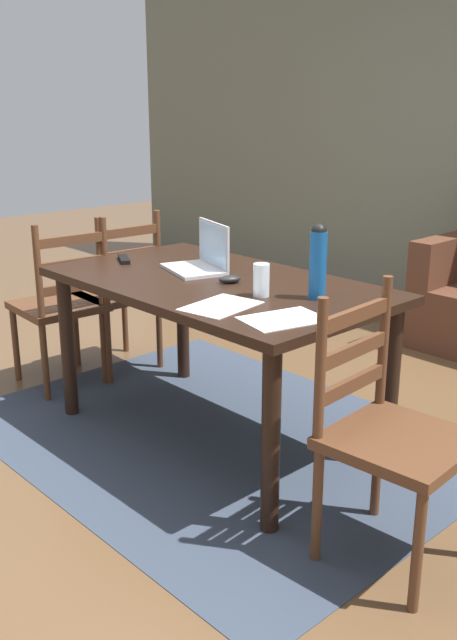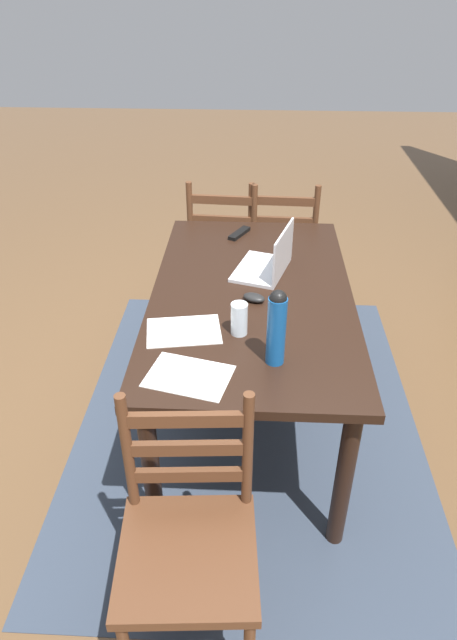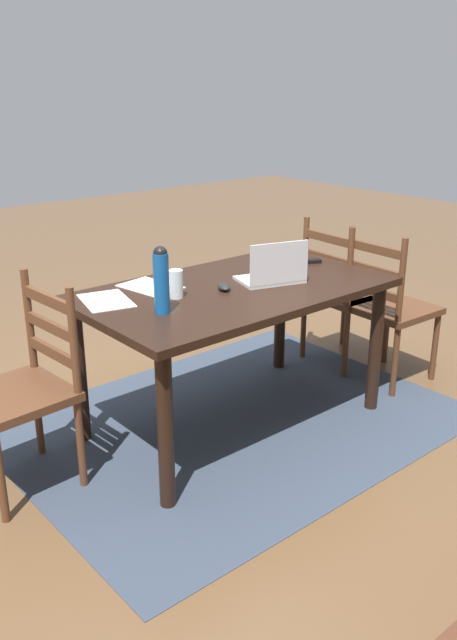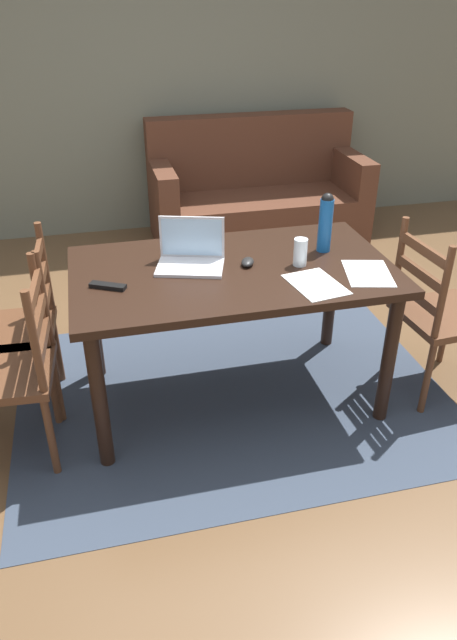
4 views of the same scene
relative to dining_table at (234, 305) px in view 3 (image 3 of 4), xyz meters
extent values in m
plane|color=brown|center=(0.00, 0.00, -0.67)|extent=(14.00, 14.00, 0.00)
cube|color=#333D4C|center=(0.00, 0.00, -0.67)|extent=(2.31, 1.74, 0.01)
cube|color=black|center=(0.00, 0.00, 0.08)|extent=(1.57, 0.90, 0.04)
cylinder|color=black|center=(-0.70, -0.37, -0.31)|extent=(0.07, 0.07, 0.73)
cylinder|color=black|center=(0.70, -0.37, -0.31)|extent=(0.07, 0.07, 0.73)
cylinder|color=black|center=(-0.70, 0.37, -0.31)|extent=(0.07, 0.07, 0.73)
cylinder|color=black|center=(0.70, 0.37, -0.31)|extent=(0.07, 0.07, 0.73)
cube|color=#56331E|center=(-1.11, 0.18, -0.22)|extent=(0.46, 0.46, 0.04)
cylinder|color=#56331E|center=(-1.31, 0.00, -0.46)|extent=(0.04, 0.04, 0.43)
cylinder|color=#56331E|center=(-1.30, 0.38, -0.46)|extent=(0.04, 0.04, 0.43)
cylinder|color=#56331E|center=(-0.93, -0.02, -0.46)|extent=(0.04, 0.04, 0.43)
cylinder|color=#56331E|center=(-0.92, 0.36, -0.46)|extent=(0.04, 0.04, 0.43)
cylinder|color=#56331E|center=(-0.92, -0.02, 0.03)|extent=(0.04, 0.04, 0.50)
cylinder|color=#56331E|center=(-0.91, 0.36, 0.03)|extent=(0.04, 0.04, 0.50)
cube|color=#56331E|center=(-0.91, 0.17, -0.07)|extent=(0.04, 0.36, 0.05)
cube|color=#56331E|center=(-0.91, 0.17, 0.05)|extent=(0.04, 0.36, 0.05)
cube|color=#56331E|center=(-0.91, 0.17, 0.18)|extent=(0.04, 0.36, 0.05)
cube|color=#56331E|center=(-1.11, -0.18, -0.22)|extent=(0.47, 0.47, 0.04)
cylinder|color=#56331E|center=(-1.32, -0.36, -0.46)|extent=(0.04, 0.04, 0.43)
cylinder|color=#56331E|center=(-1.29, 0.02, -0.46)|extent=(0.04, 0.04, 0.43)
cylinder|color=#56331E|center=(-0.94, -0.38, -0.46)|extent=(0.04, 0.04, 0.43)
cylinder|color=#56331E|center=(-0.91, 0.00, -0.46)|extent=(0.04, 0.04, 0.43)
cylinder|color=#56331E|center=(-0.93, -0.38, 0.03)|extent=(0.04, 0.04, 0.50)
cylinder|color=#56331E|center=(-0.90, 0.00, 0.03)|extent=(0.04, 0.04, 0.50)
cube|color=#56331E|center=(-0.91, -0.19, -0.07)|extent=(0.05, 0.36, 0.05)
cube|color=#56331E|center=(-0.91, -0.19, 0.05)|extent=(0.05, 0.36, 0.05)
cube|color=#56331E|center=(-0.91, -0.19, 0.18)|extent=(0.05, 0.36, 0.05)
cube|color=#56331E|center=(1.11, -0.18, -0.22)|extent=(0.47, 0.47, 0.04)
cylinder|color=#56331E|center=(1.29, 0.02, -0.46)|extent=(0.04, 0.04, 0.43)
cylinder|color=#56331E|center=(0.91, 0.00, -0.46)|extent=(0.04, 0.04, 0.43)
cylinder|color=#56331E|center=(0.94, -0.38, -0.46)|extent=(0.04, 0.04, 0.43)
cylinder|color=#56331E|center=(0.90, 0.00, 0.03)|extent=(0.04, 0.04, 0.50)
cylinder|color=#56331E|center=(0.93, -0.38, 0.03)|extent=(0.04, 0.04, 0.50)
cube|color=#56331E|center=(0.91, -0.19, -0.07)|extent=(0.05, 0.36, 0.05)
cube|color=#56331E|center=(0.91, -0.19, 0.05)|extent=(0.05, 0.36, 0.05)
cube|color=#56331E|center=(0.91, -0.19, 0.18)|extent=(0.05, 0.36, 0.05)
cube|color=silver|center=(-0.20, 0.04, 0.11)|extent=(0.37, 0.30, 0.02)
cube|color=silver|center=(-0.17, 0.14, 0.22)|extent=(0.31, 0.10, 0.21)
cube|color=#A5CCEA|center=(-0.17, 0.13, 0.22)|extent=(0.28, 0.09, 0.19)
cylinder|color=#145199|center=(0.51, 0.09, 0.23)|extent=(0.07, 0.07, 0.27)
sphere|color=black|center=(0.51, 0.09, 0.37)|extent=(0.06, 0.06, 0.06)
cylinder|color=silver|center=(0.33, -0.05, 0.17)|extent=(0.07, 0.07, 0.14)
ellipsoid|color=black|center=(0.08, 0.01, 0.11)|extent=(0.10, 0.12, 0.03)
cube|color=black|center=(-0.61, -0.08, 0.11)|extent=(0.17, 0.12, 0.02)
cube|color=white|center=(0.61, -0.22, 0.10)|extent=(0.28, 0.34, 0.00)
cube|color=white|center=(0.33, -0.27, 0.10)|extent=(0.26, 0.33, 0.00)
camera|label=1|loc=(2.27, -2.04, 0.86)|focal=39.35mm
camera|label=2|loc=(2.14, 0.00, 1.36)|focal=30.84mm
camera|label=3|loc=(2.08, 2.40, 1.08)|focal=36.94mm
camera|label=4|loc=(-0.63, -2.52, 1.32)|focal=32.87mm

